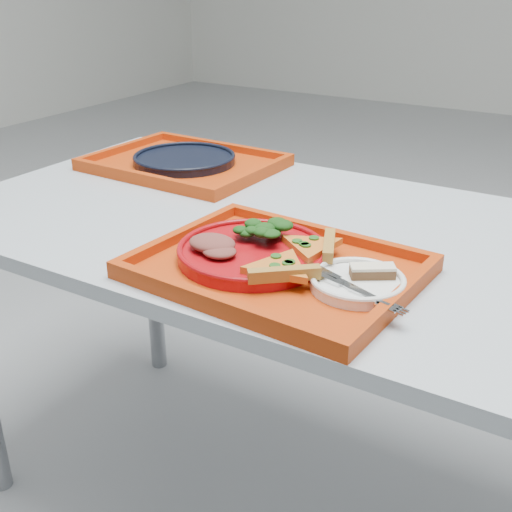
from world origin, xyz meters
name	(u,v)px	position (x,y,z in m)	size (l,w,h in m)	color
table	(318,265)	(0.00, 0.00, 0.68)	(1.60, 0.80, 0.75)	#9DA6B0
tray_main	(277,271)	(0.02, -0.21, 0.76)	(0.45, 0.35, 0.01)	#AA3108
tray_far	(185,165)	(-0.49, 0.21, 0.76)	(0.45, 0.35, 0.01)	#AA3108
dinner_plate	(253,254)	(-0.03, -0.20, 0.77)	(0.26, 0.26, 0.02)	#9A0A0F
side_plate	(357,284)	(0.17, -0.21, 0.77)	(0.15, 0.15, 0.01)	white
navy_plate	(184,160)	(-0.49, 0.21, 0.77)	(0.26, 0.26, 0.02)	black
pizza_slice_a	(280,265)	(0.05, -0.25, 0.79)	(0.13, 0.11, 0.02)	orange
pizza_slice_b	(311,244)	(0.05, -0.15, 0.79)	(0.13, 0.11, 0.02)	orange
salad_heap	(260,229)	(-0.04, -0.16, 0.80)	(0.09, 0.08, 0.04)	black
meat_portion	(212,243)	(-0.09, -0.24, 0.79)	(0.09, 0.07, 0.03)	brown
dessert_bar	(372,271)	(0.18, -0.19, 0.79)	(0.07, 0.06, 0.02)	#4B2F19
knife	(345,283)	(0.16, -0.23, 0.78)	(0.18, 0.02, 0.01)	silver
fork	(349,288)	(0.17, -0.25, 0.78)	(0.18, 0.02, 0.01)	silver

